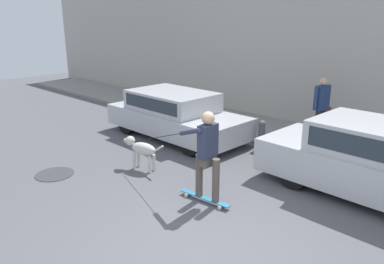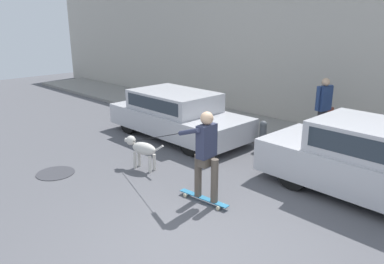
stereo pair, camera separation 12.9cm
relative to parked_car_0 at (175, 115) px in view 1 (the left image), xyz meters
name	(u,v)px [view 1 (the left image)]	position (x,y,z in m)	size (l,w,h in m)	color
ground_plane	(202,253)	(4.14, -3.45, -0.62)	(36.00, 36.00, 0.00)	#545459
sidewalk_curb	(357,151)	(4.14, 2.13, -0.57)	(30.00, 2.21, 0.11)	gray
parked_car_0	(175,115)	(0.00, 0.00, 0.00)	(4.11, 1.79, 1.25)	black
dog	(141,149)	(1.14, -2.10, -0.16)	(1.03, 0.38, 0.70)	beige
skateboarder	(207,152)	(3.18, -2.29, 0.34)	(2.83, 0.53, 1.67)	beige
pedestrian_with_bag	(321,107)	(3.18, 2.03, 0.40)	(0.27, 0.65, 1.64)	#28282D
manhole_cover	(55,174)	(0.05, -3.57, -0.62)	(0.79, 0.79, 0.01)	#38383D
fire_hydrant	(261,134)	(2.28, 0.77, -0.23)	(0.18, 0.18, 0.74)	#4C5156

